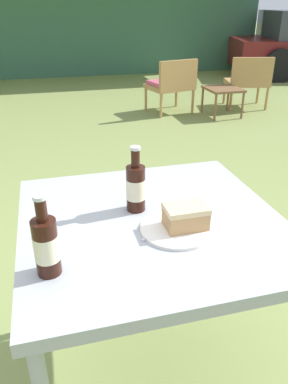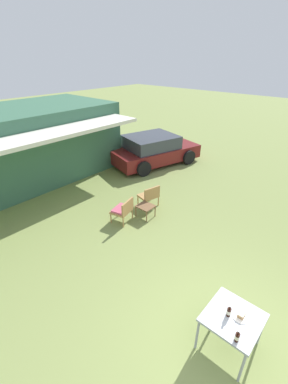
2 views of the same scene
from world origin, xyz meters
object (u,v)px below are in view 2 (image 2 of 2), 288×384
Objects in this scene: wicker_chair_cushioned at (123,209)px; cola_bottle_near at (229,312)px; wicker_chair_plain at (150,195)px; patio_table at (233,320)px; parked_car at (153,150)px; cola_bottle_far at (237,337)px; garden_side_table at (146,207)px; cake_on_plate at (241,316)px.

cola_bottle_near is (-1.44, -3.85, 0.42)m from wicker_chair_cushioned.
patio_table is (-2.55, -3.91, 0.26)m from wicker_chair_plain.
parked_car is 18.44× the size of cola_bottle_far.
garden_side_table is 4.12m from cola_bottle_near.
garden_side_table is at bearing 60.74° from patio_table.
cola_bottle_far is (-0.30, -0.27, 0.00)m from cola_bottle_near.
wicker_chair_plain is 4.67m from patio_table.
parked_car is 3.76m from wicker_chair_plain.
garden_side_table is (-3.48, -2.61, -0.28)m from parked_car.
wicker_chair_cushioned is 1.15m from wicker_chair_plain.
wicker_chair_cushioned is 4.13m from cola_bottle_near.
parked_car is 8.33m from cake_on_plate.
parked_car is 8.28m from cola_bottle_near.
cola_bottle_near reaches higher than wicker_chair_cushioned.
cola_bottle_far is (-1.74, -4.12, 0.42)m from wicker_chair_cushioned.
cake_on_plate is 1.00× the size of cola_bottle_far.
wicker_chair_plain is 4.64m from cola_bottle_near.
cola_bottle_near is at bearing -120.21° from garden_side_table.
wicker_chair_plain is at bearing 54.86° from cola_bottle_far.
cola_bottle_near reaches higher than cake_on_plate.
parked_car is at bearing -164.64° from wicker_chair_cushioned.
cola_bottle_far is at bearing -121.78° from garden_side_table.
parked_car is 4.94× the size of patio_table.
cake_on_plate is at bearing 57.72° from wicker_chair_cushioned.
patio_table is at bearing 56.41° from wicker_chair_cushioned.
garden_side_table is 4.15m from patio_table.
cola_bottle_far reaches higher than patio_table.
wicker_chair_plain is at bearing 58.15° from cake_on_plate.
garden_side_table is at bearing -127.59° from parked_car.
cola_bottle_near is at bearing 69.24° from wicker_chair_plain.
cake_on_plate reaches higher than wicker_chair_plain.
wicker_chair_cushioned is at bearing 12.27° from wicker_chair_plain.
parked_car is 18.44× the size of cola_bottle_near.
wicker_chair_cushioned is 1.00× the size of wicker_chair_plain.
cola_bottle_far reaches higher than garden_side_table.
parked_car is at bearing -128.63° from wicker_chair_plain.
patio_table is at bearing -65.52° from cola_bottle_near.
patio_table is 3.73× the size of cola_bottle_near.
patio_table is (-2.02, -3.61, 0.34)m from garden_side_table.
patio_table is at bearing 70.12° from wicker_chair_plain.
cake_on_plate is at bearing 14.79° from cola_bottle_far.
cola_bottle_near is at bearing 41.97° from cola_bottle_far.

